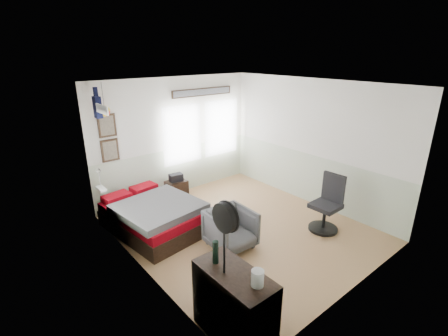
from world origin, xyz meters
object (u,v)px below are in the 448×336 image
(task_chair, at_px, (327,208))
(armchair, at_px, (231,229))
(nightstand, at_px, (177,190))
(bed, at_px, (153,216))
(dresser, at_px, (234,305))

(task_chair, bearing_deg, armchair, 156.90)
(nightstand, xyz_separation_m, task_chair, (1.48, -2.95, 0.22))
(armchair, distance_m, nightstand, 2.28)
(bed, bearing_deg, armchair, -67.94)
(dresser, xyz_separation_m, task_chair, (2.98, 0.76, -0.01))
(bed, relative_size, task_chair, 1.84)
(armchair, distance_m, task_chair, 1.91)
(armchair, relative_size, task_chair, 0.68)
(bed, distance_m, armchair, 1.55)
(bed, height_order, armchair, armchair)
(bed, distance_m, dresser, 2.85)
(dresser, xyz_separation_m, armchair, (1.20, 1.46, -0.11))
(task_chair, bearing_deg, dresser, -167.49)
(bed, bearing_deg, task_chair, -45.99)
(armchair, relative_size, nightstand, 1.69)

